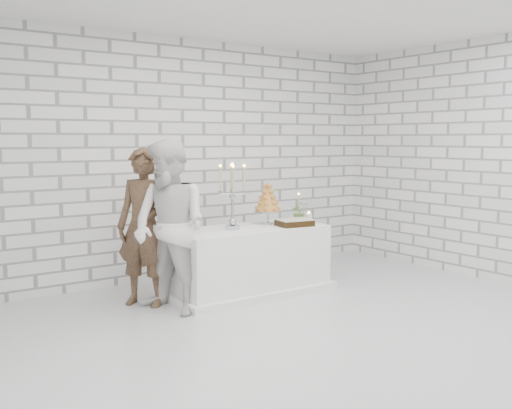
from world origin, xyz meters
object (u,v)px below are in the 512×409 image
Objects in this scene: cake_table at (248,260)px; groom at (144,227)px; bride at (170,227)px; croquembouche at (268,203)px; candelabra at (232,196)px.

groom is at bearing 169.54° from cake_table.
cake_table is at bearing 82.59° from bride.
groom is 1.55m from croquembouche.
cake_table is 1.08× the size of groom.
bride is at bearing -166.54° from candelabra.
bride is 2.36× the size of candelabra.
cake_table is 1.22m from bride.
croquembouche is (0.57, 0.11, -0.12)m from candelabra.
groom is 0.95× the size of bride.
bride is at bearing -27.12° from groom.
bride is (0.09, -0.42, 0.04)m from groom.
candelabra reaches higher than croquembouche.
croquembouche is (0.36, 0.12, 0.63)m from cake_table.
candelabra is 0.60m from croquembouche.
candelabra is (0.88, 0.21, 0.25)m from bride.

